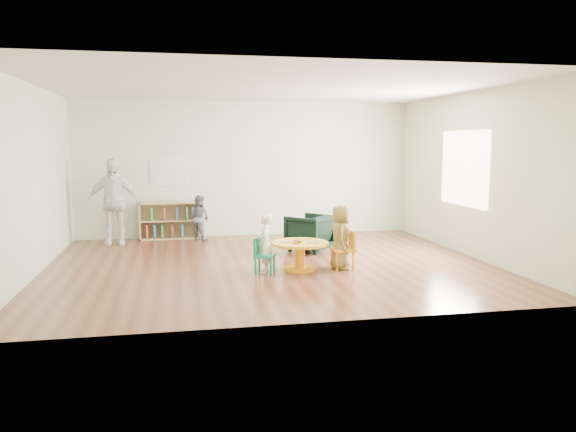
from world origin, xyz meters
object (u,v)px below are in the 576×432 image
object	(u,v)px
child_left	(265,244)
kid_chair_right	(346,248)
armchair	(310,233)
child_right	(341,237)
adult_caretaker	(113,202)
activity_table	(300,251)
bookshelf	(169,221)
toddler	(199,218)
kid_chair_left	(262,254)

from	to	relation	value
child_left	kid_chair_right	bearing A→B (deg)	105.93
armchair	child_left	size ratio (longest dim) A/B	0.82
child_right	adult_caretaker	bearing A→B (deg)	65.84
activity_table	armchair	xyz separation A→B (m)	(0.52, 1.50, 0.03)
activity_table	bookshelf	size ratio (longest dim) A/B	0.73
child_right	toddler	world-z (taller)	child_right
toddler	adult_caretaker	bearing A→B (deg)	48.64
bookshelf	adult_caretaker	size ratio (longest dim) A/B	0.72
child_left	child_right	xyz separation A→B (m)	(1.19, 0.04, 0.05)
toddler	child_right	bearing A→B (deg)	166.15
activity_table	kid_chair_right	bearing A→B (deg)	-1.90
kid_chair_right	child_right	distance (m)	0.19
armchair	child_left	xyz separation A→B (m)	(-1.08, -1.56, 0.11)
activity_table	child_left	distance (m)	0.57
kid_chair_left	kid_chair_right	bearing A→B (deg)	115.68
kid_chair_right	armchair	size ratio (longest dim) A/B	0.83
child_left	child_right	size ratio (longest dim) A/B	0.90
child_right	bookshelf	bearing A→B (deg)	51.88
activity_table	child_left	bearing A→B (deg)	-173.75
kid_chair_left	toddler	bearing A→B (deg)	-143.07
bookshelf	toddler	world-z (taller)	toddler
kid_chair_left	child_left	bearing A→B (deg)	150.02
adult_caretaker	armchair	bearing A→B (deg)	-21.23
kid_chair_left	adult_caretaker	xyz separation A→B (m)	(-2.43, 2.93, 0.54)
kid_chair_left	kid_chair_right	size ratio (longest dim) A/B	0.90
bookshelf	adult_caretaker	distance (m)	1.24
armchair	bookshelf	bearing A→B (deg)	-77.84
bookshelf	toddler	size ratio (longest dim) A/B	1.31
kid_chair_left	armchair	distance (m)	1.95
adult_caretaker	kid_chair_left	bearing A→B (deg)	-50.96
kid_chair_right	activity_table	bearing A→B (deg)	88.79
activity_table	kid_chair_left	size ratio (longest dim) A/B	1.62
kid_chair_left	adult_caretaker	distance (m)	3.85
activity_table	bookshelf	bearing A→B (deg)	120.87
child_right	adult_caretaker	size ratio (longest dim) A/B	0.60
child_left	child_right	bearing A→B (deg)	106.31
kid_chair_right	adult_caretaker	distance (m)	4.74
kid_chair_left	armchair	size ratio (longest dim) A/B	0.74
child_left	bookshelf	bearing A→B (deg)	-142.67
child_left	adult_caretaker	size ratio (longest dim) A/B	0.54
armchair	kid_chair_right	bearing A→B (deg)	55.72
kid_chair_left	kid_chair_right	world-z (taller)	kid_chair_right
child_left	adult_caretaker	bearing A→B (deg)	-125.21
bookshelf	activity_table	bearing A→B (deg)	-59.13
activity_table	kid_chair_right	distance (m)	0.72
toddler	adult_caretaker	xyz separation A→B (m)	(-1.63, -0.18, 0.37)
armchair	toddler	xyz separation A→B (m)	(-1.92, 1.52, 0.13)
child_right	toddler	size ratio (longest dim) A/B	1.09
kid_chair_left	armchair	bearing A→B (deg)	167.40
kid_chair_right	armchair	world-z (taller)	armchair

